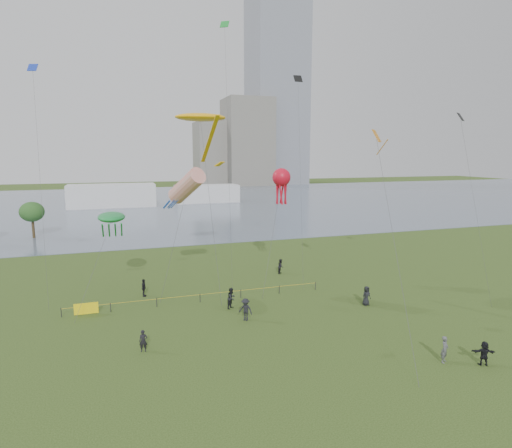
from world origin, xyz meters
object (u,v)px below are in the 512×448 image
object	(u,v)px
fence	(133,304)
kite_flyer	(445,349)
kite_stingray	(201,118)
kite_octopus	(281,178)

from	to	relation	value
fence	kite_flyer	xyz separation A→B (m)	(19.44, -16.76, 0.35)
fence	kite_flyer	size ratio (longest dim) A/B	13.25
fence	kite_stingray	size ratio (longest dim) A/B	1.35
fence	kite_stingray	world-z (taller)	kite_stingray
kite_stingray	kite_octopus	xyz separation A→B (m)	(8.51, -0.75, -6.17)
kite_flyer	kite_octopus	world-z (taller)	kite_octopus
fence	kite_octopus	xyz separation A→B (m)	(16.10, 4.68, 10.67)
kite_stingray	kite_octopus	world-z (taller)	kite_stingray
kite_stingray	kite_octopus	size ratio (longest dim) A/B	1.45
fence	kite_flyer	bearing A→B (deg)	-40.76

